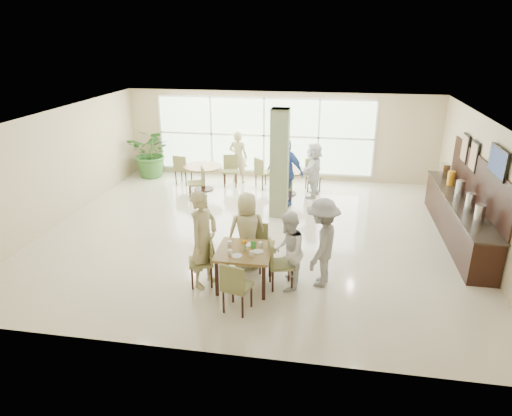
% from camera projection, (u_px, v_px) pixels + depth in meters
% --- Properties ---
extents(ground, '(10.00, 10.00, 0.00)m').
position_uv_depth(ground, '(256.00, 232.00, 11.06)').
color(ground, beige).
rests_on(ground, ground).
extents(room_shell, '(10.00, 10.00, 10.00)m').
position_uv_depth(room_shell, '(256.00, 164.00, 10.44)').
color(room_shell, white).
rests_on(room_shell, ground).
extents(window_bank, '(7.00, 0.04, 7.00)m').
position_uv_depth(window_bank, '(264.00, 136.00, 14.73)').
color(window_bank, silver).
rests_on(window_bank, ground).
extents(column, '(0.45, 0.45, 2.80)m').
position_uv_depth(column, '(279.00, 164.00, 11.59)').
color(column, '#738059').
rests_on(column, ground).
extents(main_table, '(1.03, 1.03, 0.75)m').
position_uv_depth(main_table, '(244.00, 254.00, 8.50)').
color(main_table, brown).
rests_on(main_table, ground).
extents(round_table_left, '(1.16, 1.16, 0.75)m').
position_uv_depth(round_table_left, '(203.00, 171.00, 13.84)').
color(round_table_left, brown).
rests_on(round_table_left, ground).
extents(round_table_right, '(1.15, 1.15, 0.75)m').
position_uv_depth(round_table_right, '(287.00, 175.00, 13.46)').
color(round_table_right, brown).
rests_on(round_table_right, ground).
extents(chairs_main_table, '(2.07, 2.04, 0.95)m').
position_uv_depth(chairs_main_table, '(244.00, 264.00, 8.54)').
color(chairs_main_table, olive).
rests_on(chairs_main_table, ground).
extents(chairs_table_left, '(2.03, 1.90, 0.95)m').
position_uv_depth(chairs_table_left, '(203.00, 174.00, 13.91)').
color(chairs_table_left, olive).
rests_on(chairs_table_left, ground).
extents(chairs_table_right, '(2.10, 1.91, 0.95)m').
position_uv_depth(chairs_table_right, '(287.00, 178.00, 13.53)').
color(chairs_table_right, olive).
rests_on(chairs_table_right, ground).
extents(tabletop_clutter, '(0.71, 0.69, 0.21)m').
position_uv_depth(tabletop_clutter, '(245.00, 248.00, 8.44)').
color(tabletop_clutter, white).
rests_on(tabletop_clutter, main_table).
extents(buffet_counter, '(0.64, 4.70, 1.95)m').
position_uv_depth(buffet_counter, '(459.00, 215.00, 10.59)').
color(buffet_counter, black).
rests_on(buffet_counter, ground).
extents(wall_tv, '(0.06, 1.00, 0.58)m').
position_uv_depth(wall_tv, '(498.00, 162.00, 8.96)').
color(wall_tv, black).
rests_on(wall_tv, ground).
extents(framed_art_a, '(0.05, 0.55, 0.70)m').
position_uv_depth(framed_art_a, '(474.00, 156.00, 10.54)').
color(framed_art_a, black).
rests_on(framed_art_a, ground).
extents(framed_art_b, '(0.05, 0.55, 0.70)m').
position_uv_depth(framed_art_b, '(465.00, 148.00, 11.27)').
color(framed_art_b, black).
rests_on(framed_art_b, ground).
extents(potted_plant, '(1.63, 1.63, 1.63)m').
position_uv_depth(potted_plant, '(152.00, 153.00, 15.00)').
color(potted_plant, '#326829').
rests_on(potted_plant, ground).
extents(teen_left, '(0.67, 0.80, 1.88)m').
position_uv_depth(teen_left, '(204.00, 239.00, 8.47)').
color(teen_left, tan).
rests_on(teen_left, ground).
extents(teen_far, '(0.88, 0.65, 1.60)m').
position_uv_depth(teen_far, '(247.00, 231.00, 9.16)').
color(teen_far, tan).
rests_on(teen_far, ground).
extents(teen_right, '(0.59, 0.75, 1.52)m').
position_uv_depth(teen_right, '(288.00, 251.00, 8.40)').
color(teen_right, white).
rests_on(teen_right, ground).
extents(teen_standing, '(0.87, 1.23, 1.73)m').
position_uv_depth(teen_standing, '(322.00, 243.00, 8.51)').
color(teen_standing, '#939395').
rests_on(teen_standing, ground).
extents(adult_a, '(1.27, 1.02, 1.89)m').
position_uv_depth(adult_a, '(285.00, 172.00, 12.51)').
color(adult_a, '#3E62BC').
rests_on(adult_a, ground).
extents(adult_b, '(0.92, 1.59, 1.61)m').
position_uv_depth(adult_b, '(314.00, 170.00, 13.20)').
color(adult_b, white).
rests_on(adult_b, ground).
extents(adult_standing, '(0.65, 0.47, 1.66)m').
position_uv_depth(adult_standing, '(238.00, 157.00, 14.43)').
color(adult_standing, tan).
rests_on(adult_standing, ground).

